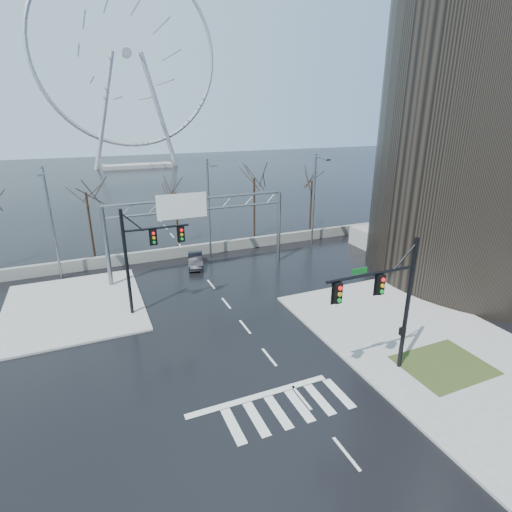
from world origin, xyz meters
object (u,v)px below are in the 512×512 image
signal_mast_near (390,297)px  sign_gantry (195,219)px  ferris_wheel (127,61)px  car (195,260)px  signal_mast_far (142,251)px

signal_mast_near → sign_gantry: size_ratio=0.49×
ferris_wheel → car: ferris_wheel is taller
signal_mast_near → car: bearing=104.0°
sign_gantry → ferris_wheel: (5.38, 80.04, 20.95)m
signal_mast_near → signal_mast_far: (-11.01, 13.00, -0.04)m
signal_mast_near → ferris_wheel: ferris_wheel is taller
signal_mast_near → sign_gantry: 19.79m
sign_gantry → car: (0.30, 1.84, -4.53)m
sign_gantry → signal_mast_near: bearing=-73.8°
car → ferris_wheel: bearing=99.9°
signal_mast_near → ferris_wheel: (-0.14, 99.04, 21.26)m
sign_gantry → signal_mast_far: bearing=-132.5°
signal_mast_far → ferris_wheel: ferris_wheel is taller
signal_mast_far → car: (5.80, 7.84, -4.19)m
signal_mast_near → car: size_ratio=2.04×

